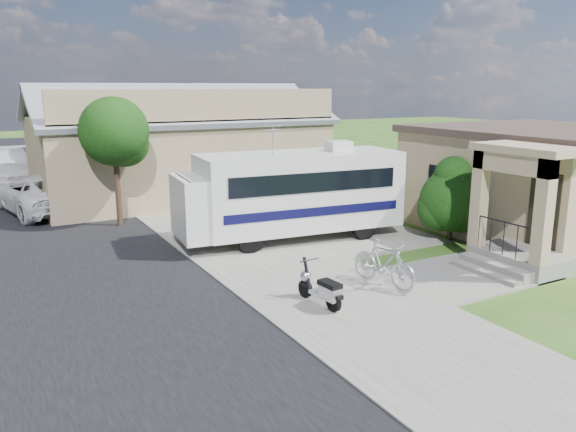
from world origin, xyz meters
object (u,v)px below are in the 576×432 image
garden_hose (470,263)px  bicycle (384,266)px  pickup_truck (40,193)px  van (11,168)px  shrub (452,197)px  scooter (322,289)px  motorhome (292,192)px

garden_hose → bicycle: bearing=-176.0°
pickup_truck → van: 7.68m
shrub → bicycle: size_ratio=1.41×
scooter → motorhome: bearing=61.6°
scooter → bicycle: bearing=4.1°
bicycle → van: size_ratio=0.32×
motorhome → van: (-7.29, 16.08, -0.70)m
shrub → pickup_truck: bearing=135.8°
shrub → motorhome: bearing=151.1°
motorhome → van: bearing=120.4°
motorhome → garden_hose: size_ratio=21.71×
bicycle → garden_hose: (3.28, 0.23, -0.51)m
shrub → scooter: (-6.81, -2.92, -0.96)m
bicycle → shrub: bearing=17.2°
shrub → scooter: bearing=-156.8°
pickup_truck → scooter: bearing=96.6°
pickup_truck → van: bearing=-96.8°
motorhome → shrub: bearing=-22.9°
scooter → van: van is taller
pickup_truck → van: van is taller
van → garden_hose: (10.30, -20.93, -0.81)m
motorhome → garden_hose: motorhome is taller
motorhome → scooter: size_ratio=4.98×
van → garden_hose: bearing=-64.4°
shrub → van: bearing=122.4°
van → garden_hose: van is taller
scooter → van: bearing=97.5°
bicycle → garden_hose: bicycle is taller
garden_hose → motorhome: bearing=121.8°
scooter → van: 22.08m
scooter → garden_hose: bearing=0.6°
motorhome → garden_hose: 5.90m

